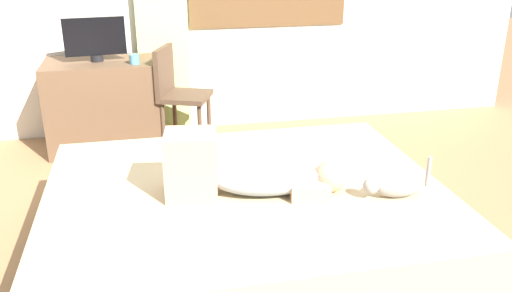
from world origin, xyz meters
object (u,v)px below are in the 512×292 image
(person_lying, at_px, (247,173))
(chair_by_desk, at_px, (177,90))
(desk, at_px, (104,105))
(bed, at_px, (246,223))
(cup, at_px, (134,59))
(tv_monitor, at_px, (95,39))
(cat, at_px, (396,185))

(person_lying, bearing_deg, chair_by_desk, 96.92)
(desk, bearing_deg, person_lying, -67.74)
(bed, relative_size, cup, 27.95)
(tv_monitor, relative_size, chair_by_desk, 0.56)
(bed, height_order, chair_by_desk, chair_by_desk)
(bed, xyz_separation_m, tv_monitor, (-0.84, 1.93, 0.70))
(bed, xyz_separation_m, person_lying, (-0.01, -0.07, 0.34))
(cup, bearing_deg, cat, -57.96)
(desk, height_order, chair_by_desk, chair_by_desk)
(person_lying, xyz_separation_m, desk, (-0.82, 2.00, -0.19))
(desk, bearing_deg, tv_monitor, 180.00)
(bed, distance_m, cup, 1.93)
(desk, bearing_deg, chair_by_desk, -15.78)
(tv_monitor, relative_size, cup, 6.22)
(cup, bearing_deg, person_lying, -73.63)
(desk, height_order, cup, cup)
(tv_monitor, bearing_deg, chair_by_desk, -15.35)
(bed, bearing_deg, cat, -20.71)
(tv_monitor, height_order, chair_by_desk, tv_monitor)
(desk, relative_size, cup, 11.64)
(cat, distance_m, chair_by_desk, 2.25)
(cup, bearing_deg, tv_monitor, 151.61)
(cat, relative_size, cup, 4.63)
(cup, height_order, chair_by_desk, chair_by_desk)
(desk, xyz_separation_m, chair_by_desk, (0.60, -0.17, 0.14))
(cat, xyz_separation_m, cup, (-1.28, 2.04, 0.27))
(desk, bearing_deg, cat, -54.75)
(bed, bearing_deg, cup, 107.21)
(cat, bearing_deg, bed, 159.29)
(cat, bearing_deg, cup, 122.04)
(bed, relative_size, desk, 2.40)
(person_lying, height_order, tv_monitor, tv_monitor)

